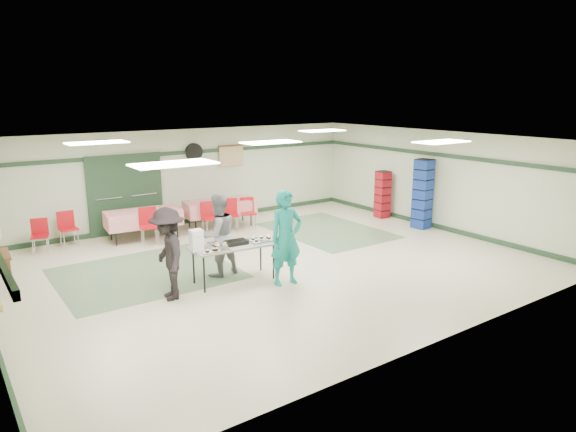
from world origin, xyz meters
TOP-DOWN VIEW (x-y plane):
  - floor at (0.00, 0.00)m, footprint 11.00×11.00m
  - ceiling at (0.00, 0.00)m, footprint 11.00×11.00m
  - wall_back at (0.00, 4.50)m, footprint 11.00×0.00m
  - wall_front at (0.00, -4.50)m, footprint 11.00×0.00m
  - wall_right at (5.50, 0.00)m, footprint 0.00×9.00m
  - trim_back at (0.00, 4.47)m, footprint 11.00×0.06m
  - baseboard_back at (0.00, 4.47)m, footprint 11.00×0.06m
  - trim_right at (5.47, 0.00)m, footprint 0.06×9.00m
  - baseboard_right at (5.47, 0.00)m, footprint 0.06×9.00m
  - green_patch_a at (-2.50, 1.00)m, footprint 3.50×3.00m
  - green_patch_b at (2.80, 1.50)m, footprint 2.50×3.50m
  - double_door_left at (-2.20, 4.44)m, footprint 0.90×0.06m
  - double_door_right at (-1.25, 4.44)m, footprint 0.90×0.06m
  - door_frame at (-1.73, 4.42)m, footprint 2.00×0.03m
  - wall_fan at (0.30, 4.44)m, footprint 0.50×0.10m
  - scroll_banner at (1.50, 4.44)m, footprint 0.80×0.02m
  - serving_table at (-1.19, -0.46)m, footprint 1.77×0.83m
  - sheet_tray_right at (-0.58, -0.56)m, footprint 0.58×0.46m
  - sheet_tray_mid at (-1.33, -0.33)m, footprint 0.58×0.46m
  - sheet_tray_left at (-1.74, -0.58)m, footprint 0.66×0.52m
  - baking_pan at (-1.13, -0.46)m, footprint 0.45×0.30m
  - foam_box_stack at (-1.97, -0.41)m, footprint 0.24×0.22m
  - volunteer_teal at (-0.42, -1.16)m, footprint 0.72×0.51m
  - volunteer_grey at (-1.27, 0.05)m, footprint 0.90×0.74m
  - volunteer_dark at (-2.60, -0.55)m, footprint 0.82×1.20m
  - dining_table_a at (0.61, 3.56)m, footprint 2.04×1.14m
  - dining_table_b at (-1.59, 3.56)m, footprint 1.93×1.00m
  - chair_a at (0.63, 2.99)m, footprint 0.54×0.54m
  - chair_b at (-0.00, 3.00)m, footprint 0.46×0.46m
  - chair_c at (1.17, 2.99)m, footprint 0.50×0.50m
  - chair_d at (-1.66, 3.00)m, footprint 0.51×0.51m
  - chair_loose_a at (-3.34, 4.05)m, footprint 0.42×0.42m
  - chair_loose_b at (-4.00, 3.84)m, footprint 0.46×0.46m
  - crate_stack_blue_a at (5.15, 0.20)m, footprint 0.48×0.48m
  - crate_stack_red at (5.15, 1.73)m, footprint 0.39×0.39m
  - crate_stack_blue_b at (5.15, 0.23)m, footprint 0.41×0.41m

SIDE VIEW (x-z plane):
  - floor at x=0.00m, z-range 0.00..0.00m
  - green_patch_a at x=-2.50m, z-range 0.00..0.01m
  - green_patch_b at x=2.80m, z-range 0.00..0.01m
  - baseboard_back at x=0.00m, z-range 0.00..0.12m
  - baseboard_right at x=5.47m, z-range 0.00..0.12m
  - chair_loose_b at x=-4.00m, z-range 0.09..0.90m
  - chair_c at x=1.17m, z-range 0.10..0.95m
  - chair_loose_a at x=-3.34m, z-range 0.10..0.96m
  - chair_b at x=0.00m, z-range 0.10..0.98m
  - chair_a at x=0.63m, z-range 0.10..0.99m
  - dining_table_b at x=-1.59m, z-range 0.19..0.95m
  - dining_table_a at x=0.61m, z-range 0.19..0.95m
  - chair_d at x=-1.66m, z-range 0.11..1.04m
  - crate_stack_red at x=5.15m, z-range 0.00..1.42m
  - serving_table at x=-1.19m, z-range 0.33..1.09m
  - sheet_tray_right at x=-0.58m, z-range 0.76..0.78m
  - sheet_tray_mid at x=-1.33m, z-range 0.76..0.78m
  - sheet_tray_left at x=-1.74m, z-range 0.76..0.78m
  - baking_pan at x=-1.13m, z-range 0.76..0.84m
  - crate_stack_blue_b at x=5.15m, z-range 0.00..1.64m
  - volunteer_dark at x=-2.60m, z-range 0.00..1.71m
  - volunteer_grey at x=-1.27m, z-range 0.00..1.72m
  - volunteer_teal at x=-0.42m, z-range 0.00..1.88m
  - crate_stack_blue_a at x=5.15m, z-range 0.00..1.93m
  - foam_box_stack at x=-1.97m, z-range 0.76..1.17m
  - double_door_left at x=-2.20m, z-range 0.00..2.10m
  - double_door_right at x=-1.25m, z-range 0.00..2.10m
  - door_frame at x=-1.73m, z-range -0.02..2.12m
  - wall_back at x=0.00m, z-range -4.15..6.85m
  - wall_front at x=0.00m, z-range -4.15..6.85m
  - wall_right at x=5.50m, z-range -3.15..5.85m
  - scroll_banner at x=1.50m, z-range 1.55..2.15m
  - trim_back at x=0.00m, z-range 2.00..2.10m
  - trim_right at x=5.47m, z-range 2.00..2.10m
  - wall_fan at x=0.30m, z-range 1.80..2.30m
  - ceiling at x=0.00m, z-range 2.70..2.70m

